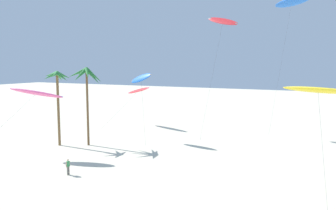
{
  "coord_description": "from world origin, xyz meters",
  "views": [
    {
      "loc": [
        14.91,
        -1.84,
        11.19
      ],
      "look_at": [
        2.56,
        22.58,
        7.93
      ],
      "focal_mm": 37.13,
      "sensor_mm": 36.0,
      "label": 1
    }
  ],
  "objects_px": {
    "palm_tree_0": "(57,84)",
    "flying_kite_0": "(138,90)",
    "flying_kite_5": "(141,78)",
    "flying_kite_2": "(36,93)",
    "flying_kite_3": "(318,90)",
    "flying_kite_4": "(223,21)",
    "person_foreground_walker": "(68,166)",
    "flying_kite_6": "(292,2)",
    "palm_tree_1": "(87,79)"
  },
  "relations": [
    {
      "from": "flying_kite_2",
      "to": "person_foreground_walker",
      "type": "distance_m",
      "value": 11.6
    },
    {
      "from": "flying_kite_0",
      "to": "flying_kite_5",
      "type": "xyz_separation_m",
      "value": [
        6.73,
        -10.13,
        2.71
      ]
    },
    {
      "from": "palm_tree_1",
      "to": "flying_kite_5",
      "type": "height_order",
      "value": "palm_tree_1"
    },
    {
      "from": "palm_tree_0",
      "to": "flying_kite_4",
      "type": "distance_m",
      "value": 27.34
    },
    {
      "from": "palm_tree_0",
      "to": "person_foreground_walker",
      "type": "bearing_deg",
      "value": -42.41
    },
    {
      "from": "palm_tree_0",
      "to": "flying_kite_3",
      "type": "xyz_separation_m",
      "value": [
        32.49,
        -1.19,
        0.38
      ]
    },
    {
      "from": "flying_kite_0",
      "to": "flying_kite_2",
      "type": "xyz_separation_m",
      "value": [
        0.06,
        -23.36,
        1.31
      ]
    },
    {
      "from": "flying_kite_5",
      "to": "flying_kite_2",
      "type": "bearing_deg",
      "value": -116.77
    },
    {
      "from": "palm_tree_0",
      "to": "flying_kite_5",
      "type": "relative_size",
      "value": 1.0
    },
    {
      "from": "flying_kite_4",
      "to": "person_foreground_walker",
      "type": "bearing_deg",
      "value": -103.07
    },
    {
      "from": "palm_tree_0",
      "to": "person_foreground_walker",
      "type": "relative_size",
      "value": 6.16
    },
    {
      "from": "palm_tree_0",
      "to": "flying_kite_4",
      "type": "bearing_deg",
      "value": 49.16
    },
    {
      "from": "flying_kite_5",
      "to": "palm_tree_1",
      "type": "bearing_deg",
      "value": -128.39
    },
    {
      "from": "flying_kite_0",
      "to": "flying_kite_3",
      "type": "xyz_separation_m",
      "value": [
        30.91,
        -19.37,
        2.45
      ]
    },
    {
      "from": "palm_tree_0",
      "to": "flying_kite_5",
      "type": "xyz_separation_m",
      "value": [
        8.31,
        8.04,
        0.64
      ]
    },
    {
      "from": "flying_kite_3",
      "to": "flying_kite_6",
      "type": "height_order",
      "value": "flying_kite_6"
    },
    {
      "from": "palm_tree_0",
      "to": "flying_kite_5",
      "type": "bearing_deg",
      "value": 44.08
    },
    {
      "from": "flying_kite_0",
      "to": "person_foreground_walker",
      "type": "relative_size",
      "value": 4.75
    },
    {
      "from": "palm_tree_0",
      "to": "flying_kite_0",
      "type": "bearing_deg",
      "value": 85.03
    },
    {
      "from": "palm_tree_0",
      "to": "flying_kite_4",
      "type": "xyz_separation_m",
      "value": [
        16.77,
        19.4,
        9.47
      ]
    },
    {
      "from": "flying_kite_0",
      "to": "flying_kite_5",
      "type": "height_order",
      "value": "flying_kite_5"
    },
    {
      "from": "flying_kite_6",
      "to": "person_foreground_walker",
      "type": "relative_size",
      "value": 13.73
    },
    {
      "from": "flying_kite_4",
      "to": "flying_kite_5",
      "type": "bearing_deg",
      "value": -126.69
    },
    {
      "from": "flying_kite_0",
      "to": "person_foreground_walker",
      "type": "xyz_separation_m",
      "value": [
        8.54,
        -27.42,
        -5.47
      ]
    },
    {
      "from": "flying_kite_0",
      "to": "flying_kite_3",
      "type": "height_order",
      "value": "flying_kite_3"
    },
    {
      "from": "flying_kite_5",
      "to": "flying_kite_3",
      "type": "bearing_deg",
      "value": -20.9
    },
    {
      "from": "palm_tree_0",
      "to": "flying_kite_0",
      "type": "xyz_separation_m",
      "value": [
        1.58,
        18.18,
        -2.07
      ]
    },
    {
      "from": "palm_tree_0",
      "to": "flying_kite_6",
      "type": "relative_size",
      "value": 0.45
    },
    {
      "from": "palm_tree_1",
      "to": "flying_kite_2",
      "type": "height_order",
      "value": "palm_tree_1"
    },
    {
      "from": "flying_kite_6",
      "to": "palm_tree_0",
      "type": "bearing_deg",
      "value": -130.26
    },
    {
      "from": "palm_tree_0",
      "to": "flying_kite_0",
      "type": "distance_m",
      "value": 18.36
    },
    {
      "from": "palm_tree_0",
      "to": "flying_kite_3",
      "type": "height_order",
      "value": "palm_tree_0"
    },
    {
      "from": "palm_tree_0",
      "to": "flying_kite_5",
      "type": "distance_m",
      "value": 11.58
    },
    {
      "from": "flying_kite_6",
      "to": "person_foreground_walker",
      "type": "distance_m",
      "value": 47.4
    },
    {
      "from": "palm_tree_1",
      "to": "flying_kite_5",
      "type": "bearing_deg",
      "value": 51.61
    },
    {
      "from": "palm_tree_0",
      "to": "flying_kite_3",
      "type": "relative_size",
      "value": 1.02
    },
    {
      "from": "flying_kite_3",
      "to": "person_foreground_walker",
      "type": "height_order",
      "value": "flying_kite_3"
    },
    {
      "from": "flying_kite_5",
      "to": "person_foreground_walker",
      "type": "relative_size",
      "value": 6.19
    },
    {
      "from": "palm_tree_1",
      "to": "flying_kite_2",
      "type": "xyz_separation_m",
      "value": [
        -1.82,
        -7.11,
        -1.44
      ]
    },
    {
      "from": "person_foreground_walker",
      "to": "flying_kite_0",
      "type": "bearing_deg",
      "value": 107.3
    },
    {
      "from": "palm_tree_1",
      "to": "person_foreground_walker",
      "type": "distance_m",
      "value": 15.39
    },
    {
      "from": "flying_kite_2",
      "to": "flying_kite_5",
      "type": "distance_m",
      "value": 14.88
    },
    {
      "from": "palm_tree_1",
      "to": "flying_kite_4",
      "type": "relative_size",
      "value": 0.56
    },
    {
      "from": "flying_kite_3",
      "to": "flying_kite_6",
      "type": "distance_m",
      "value": 34.78
    },
    {
      "from": "flying_kite_5",
      "to": "flying_kite_6",
      "type": "relative_size",
      "value": 0.45
    },
    {
      "from": "flying_kite_3",
      "to": "flying_kite_4",
      "type": "height_order",
      "value": "flying_kite_4"
    },
    {
      "from": "flying_kite_4",
      "to": "palm_tree_0",
      "type": "bearing_deg",
      "value": -130.84
    },
    {
      "from": "flying_kite_2",
      "to": "palm_tree_0",
      "type": "bearing_deg",
      "value": 107.54
    },
    {
      "from": "person_foreground_walker",
      "to": "flying_kite_2",
      "type": "bearing_deg",
      "value": 154.4
    },
    {
      "from": "palm_tree_1",
      "to": "flying_kite_0",
      "type": "distance_m",
      "value": 16.59
    }
  ]
}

